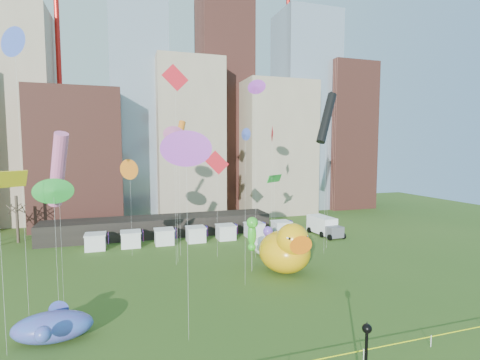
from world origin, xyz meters
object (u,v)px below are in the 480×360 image
object	(u,v)px
seahorse_purple	(268,239)
whale_inflatable	(53,325)
big_duck	(286,249)
small_duck	(266,245)
box_truck	(324,226)
seahorse_green	(252,231)
lamppost	(366,357)

from	to	relation	value
seahorse_purple	whale_inflatable	xyz separation A→B (m)	(-22.89, -11.77, -2.24)
big_duck	small_duck	bearing A→B (deg)	87.63
box_truck	small_duck	bearing A→B (deg)	-153.77
seahorse_green	whale_inflatable	distance (m)	22.77
seahorse_purple	box_truck	xyz separation A→B (m)	(15.34, 11.98, -1.83)
lamppost	whale_inflatable	bearing A→B (deg)	142.69
big_duck	lamppost	distance (m)	22.88
big_duck	lamppost	bearing A→B (deg)	-103.61
box_truck	whale_inflatable	bearing A→B (deg)	-152.66
lamppost	seahorse_purple	bearing A→B (deg)	79.91
big_duck	seahorse_green	distance (m)	4.58
big_duck	whale_inflatable	distance (m)	25.24
seahorse_purple	lamppost	world-z (taller)	lamppost
lamppost	big_duck	bearing A→B (deg)	76.15
small_duck	box_truck	size ratio (longest dim) A/B	0.64
lamppost	box_truck	xyz separation A→B (m)	(19.92, 37.71, -1.62)
small_duck	seahorse_purple	distance (m)	4.21
seahorse_purple	box_truck	bearing A→B (deg)	53.41
lamppost	small_duck	bearing A→B (deg)	78.81
seahorse_green	big_duck	bearing A→B (deg)	-18.75
whale_inflatable	seahorse_purple	bearing A→B (deg)	28.96
small_duck	whale_inflatable	distance (m)	28.59
small_duck	whale_inflatable	size ratio (longest dim) A/B	0.63
big_duck	box_truck	xyz separation A→B (m)	(14.44, 15.49, -1.34)
whale_inflatable	box_truck	xyz separation A→B (m)	(38.23, 23.75, 0.40)
big_duck	whale_inflatable	size ratio (longest dim) A/B	1.08
big_duck	seahorse_purple	xyz separation A→B (m)	(-0.90, 3.51, 0.50)
seahorse_green	lamppost	world-z (taller)	seahorse_green
big_duck	whale_inflatable	xyz separation A→B (m)	(-23.79, -8.26, -1.74)
big_duck	seahorse_purple	bearing A→B (deg)	104.57
small_duck	lamppost	distance (m)	29.92
seahorse_purple	lamppost	size ratio (longest dim) A/B	0.95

